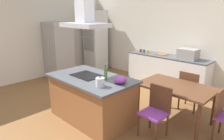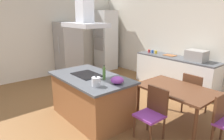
% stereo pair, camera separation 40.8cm
% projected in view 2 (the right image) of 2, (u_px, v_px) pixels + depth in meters
% --- Properties ---
extents(ground, '(16.00, 16.00, 0.00)m').
position_uv_depth(ground, '(141.00, 99.00, 5.18)').
color(ground, brown).
extents(wall_back, '(7.20, 0.10, 2.70)m').
position_uv_depth(wall_back, '(184.00, 40.00, 5.89)').
color(wall_back, beige).
rests_on(wall_back, ground).
extents(wall_left, '(0.10, 8.80, 2.70)m').
position_uv_depth(wall_left, '(59.00, 36.00, 7.07)').
color(wall_left, beige).
rests_on(wall_left, ground).
extents(kitchen_island, '(1.75, 1.03, 0.90)m').
position_uv_depth(kitchen_island, '(91.00, 97.00, 4.14)').
color(kitchen_island, '#995B33').
rests_on(kitchen_island, ground).
extents(cooktop, '(0.60, 0.44, 0.01)m').
position_uv_depth(cooktop, '(87.00, 75.00, 4.11)').
color(cooktop, black).
rests_on(cooktop, kitchen_island).
extents(tea_kettle, '(0.20, 0.15, 0.18)m').
position_uv_depth(tea_kettle, '(96.00, 82.00, 3.46)').
color(tea_kettle, silver).
rests_on(tea_kettle, kitchen_island).
extents(olive_oil_bottle, '(0.06, 0.06, 0.28)m').
position_uv_depth(olive_oil_bottle, '(104.00, 73.00, 3.81)').
color(olive_oil_bottle, '#47722D').
rests_on(olive_oil_bottle, kitchen_island).
extents(mixing_bowl, '(0.24, 0.24, 0.13)m').
position_uv_depth(mixing_bowl, '(117.00, 80.00, 3.60)').
color(mixing_bowl, purple).
rests_on(mixing_bowl, kitchen_island).
extents(back_counter, '(2.43, 0.62, 0.90)m').
position_uv_depth(back_counter, '(175.00, 72.00, 5.88)').
color(back_counter, silver).
rests_on(back_counter, ground).
extents(countertop_microwave, '(0.50, 0.38, 0.28)m').
position_uv_depth(countertop_microwave, '(196.00, 56.00, 5.28)').
color(countertop_microwave, '#9E9993').
rests_on(countertop_microwave, back_counter).
extents(coffee_mug_red, '(0.08, 0.08, 0.09)m').
position_uv_depth(coffee_mug_red, '(149.00, 51.00, 6.43)').
color(coffee_mug_red, red).
rests_on(coffee_mug_red, back_counter).
extents(coffee_mug_blue, '(0.08, 0.08, 0.09)m').
position_uv_depth(coffee_mug_blue, '(152.00, 52.00, 6.34)').
color(coffee_mug_blue, '#2D56B2').
rests_on(coffee_mug_blue, back_counter).
extents(coffee_mug_yellow, '(0.08, 0.08, 0.09)m').
position_uv_depth(coffee_mug_yellow, '(156.00, 52.00, 6.27)').
color(coffee_mug_yellow, gold).
rests_on(coffee_mug_yellow, back_counter).
extents(cutting_board, '(0.34, 0.24, 0.02)m').
position_uv_depth(cutting_board, '(170.00, 55.00, 5.97)').
color(cutting_board, '#995B33').
rests_on(cutting_board, back_counter).
extents(wall_oven_stack, '(0.70, 0.66, 2.20)m').
position_uv_depth(wall_oven_stack, '(106.00, 40.00, 7.74)').
color(wall_oven_stack, silver).
rests_on(wall_oven_stack, ground).
extents(refrigerator, '(0.80, 0.73, 1.82)m').
position_uv_depth(refrigerator, '(69.00, 50.00, 6.90)').
color(refrigerator, '#9E9993').
rests_on(refrigerator, ground).
extents(dining_table, '(1.40, 0.90, 0.75)m').
position_uv_depth(dining_table, '(176.00, 92.00, 3.84)').
color(dining_table, '#59331E').
rests_on(dining_table, ground).
extents(chair_facing_back_wall, '(0.42, 0.42, 0.89)m').
position_uv_depth(chair_facing_back_wall, '(194.00, 92.00, 4.30)').
color(chair_facing_back_wall, purple).
rests_on(chair_facing_back_wall, ground).
extents(chair_facing_island, '(0.42, 0.42, 0.89)m').
position_uv_depth(chair_facing_island, '(153.00, 110.00, 3.48)').
color(chair_facing_island, purple).
rests_on(chair_facing_island, ground).
extents(range_hood, '(0.90, 0.55, 0.78)m').
position_uv_depth(range_hood, '(85.00, 13.00, 3.79)').
color(range_hood, '#ADADB2').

